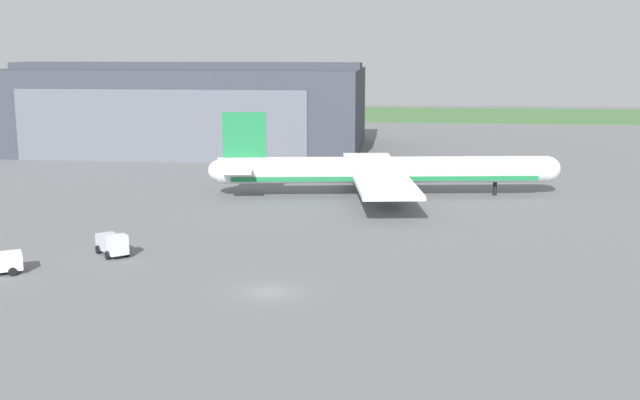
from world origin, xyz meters
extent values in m
plane|color=slate|center=(0.00, 0.00, 0.00)|extent=(440.00, 440.00, 0.00)
cube|color=#456F3C|center=(0.00, 180.93, 0.04)|extent=(440.00, 56.00, 0.08)
cube|color=#383D47|center=(-32.06, 92.29, 8.09)|extent=(70.10, 37.75, 16.18)
cube|color=slate|center=(-32.06, 73.26, 6.47)|extent=(53.28, 0.30, 12.95)
cube|color=#383D47|center=(-32.06, 92.29, 16.78)|extent=(70.10, 9.06, 1.20)
cylinder|color=white|center=(8.67, 44.52, 3.67)|extent=(45.68, 9.55, 3.62)
sphere|color=white|center=(31.27, 47.50, 3.67)|extent=(3.48, 3.48, 3.48)
sphere|color=white|center=(-13.93, 41.54, 3.67)|extent=(2.83, 2.83, 2.83)
cube|color=#1E7A42|center=(8.67, 44.52, 2.67)|extent=(42.07, 9.11, 0.63)
cube|color=#1E7A42|center=(-10.32, 42.02, 8.56)|extent=(5.93, 1.17, 6.16)
cube|color=white|center=(-10.86, 39.18, 4.03)|extent=(4.73, 5.57, 0.28)
cube|color=white|center=(-11.58, 44.61, 4.03)|extent=(4.73, 5.57, 0.28)
cube|color=white|center=(9.07, 34.53, 3.22)|extent=(9.57, 18.72, 0.56)
cube|color=white|center=(6.46, 54.27, 3.22)|extent=(9.57, 18.72, 0.56)
cylinder|color=gray|center=(9.67, 36.06, 1.92)|extent=(3.67, 2.43, 1.99)
cylinder|color=gray|center=(7.44, 52.95, 1.92)|extent=(3.67, 2.43, 1.99)
cylinder|color=black|center=(24.04, 46.55, 0.93)|extent=(0.56, 0.56, 1.86)
cylinder|color=black|center=(7.11, 42.39, 0.93)|extent=(0.56, 0.56, 1.86)
cylinder|color=black|center=(6.61, 46.17, 0.93)|extent=(0.56, 0.56, 1.86)
cube|color=white|center=(-24.69, 3.03, 1.14)|extent=(3.52, 3.22, 1.52)
cylinder|color=black|center=(-24.81, 4.26, 0.38)|extent=(0.78, 0.61, 0.76)
cylinder|color=black|center=(-23.68, 2.34, 0.38)|extent=(0.78, 0.61, 0.76)
cube|color=silver|center=(-16.35, 9.03, 1.37)|extent=(2.23, 2.18, 1.92)
cube|color=#B7BCC6|center=(-17.83, 10.75, 1.14)|extent=(3.45, 3.61, 1.46)
cylinder|color=black|center=(-17.26, 8.57, 0.41)|extent=(0.73, 0.79, 0.82)
cylinder|color=black|center=(-15.76, 9.86, 0.41)|extent=(0.73, 0.79, 0.82)
cylinder|color=black|center=(-19.03, 10.64, 0.41)|extent=(0.73, 0.79, 0.82)
cylinder|color=black|center=(-17.53, 11.92, 0.41)|extent=(0.73, 0.79, 0.82)
camera|label=1|loc=(10.60, -61.66, 20.07)|focal=43.62mm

